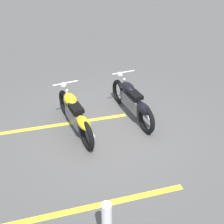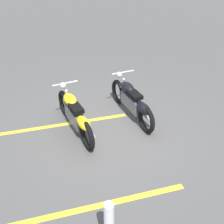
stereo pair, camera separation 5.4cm
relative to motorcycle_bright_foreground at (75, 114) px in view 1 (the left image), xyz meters
The scene contains 5 objects.
ground_plane 0.89m from the motorcycle_bright_foreground, 75.39° to the left, with size 60.00×60.00×0.00m, color #514F4C.
motorcycle_bright_foreground is the anchor object (origin of this frame).
motorcycle_dark_foreground 1.51m from the motorcycle_bright_foreground, 95.61° to the left, with size 2.23×0.62×1.04m.
parking_stripe_near 0.63m from the motorcycle_bright_foreground, 149.10° to the right, with size 3.20×0.12×0.01m, color yellow.
parking_stripe_mid 2.33m from the motorcycle_bright_foreground, ahead, with size 3.20×0.12×0.01m, color yellow.
Camera 1 is at (5.08, -1.65, 3.77)m, focal length 43.25 mm.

